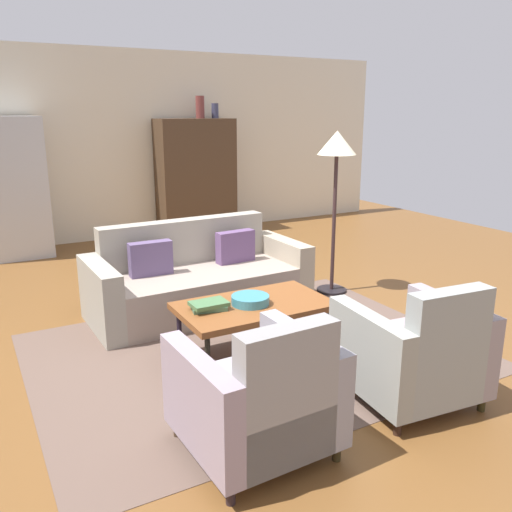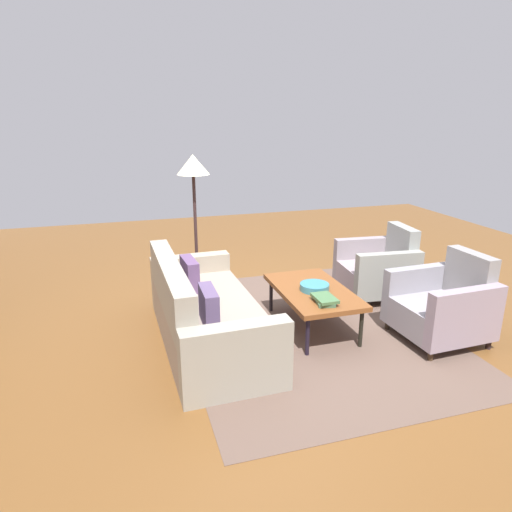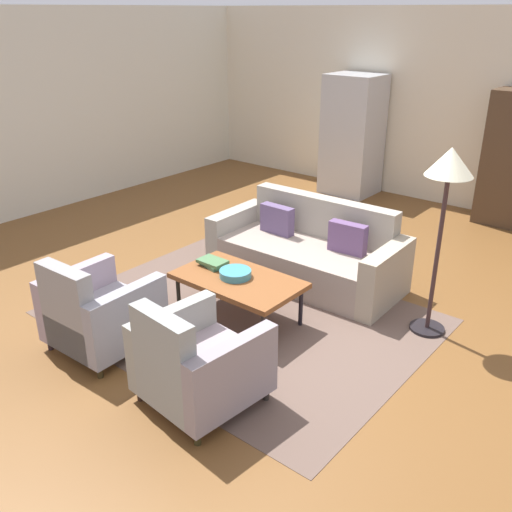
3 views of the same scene
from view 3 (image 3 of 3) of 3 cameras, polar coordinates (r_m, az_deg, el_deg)
name	(u,v)px [view 3 (image 3 of 3)]	position (r m, az deg, el deg)	size (l,w,h in m)	color
ground_plane	(281,315)	(5.54, 2.57, -5.98)	(11.11, 11.11, 0.00)	brown
wall_back	(468,112)	(8.84, 20.67, 13.55)	(9.26, 0.12, 2.80)	beige
wall_left	(12,117)	(8.54, -23.55, 12.80)	(0.12, 8.77, 2.80)	silver
area_rug	(242,316)	(5.50, -1.43, -6.13)	(3.40, 2.60, 0.01)	brown
couch	(309,254)	(6.19, 5.41, 0.25)	(2.12, 0.96, 0.86)	gray
coffee_table	(238,281)	(5.28, -1.83, -2.60)	(1.20, 0.70, 0.44)	black
armchair_left	(97,314)	(5.04, -15.87, -5.72)	(0.83, 0.83, 0.88)	#3C2B1D
armchair_right	(195,366)	(4.23, -6.23, -11.00)	(0.87, 0.87, 0.88)	#312A1C
fruit_bowl	(235,274)	(5.27, -2.11, -1.79)	(0.30, 0.30, 0.07)	teal
book_stack	(213,263)	(5.51, -4.43, -0.69)	(0.29, 0.21, 0.06)	#446D4F
refrigerator	(353,135)	(9.16, 9.77, 11.98)	(0.80, 0.73, 1.85)	#B7BABF
floor_lamp	(448,180)	(4.97, 18.89, 7.30)	(0.40, 0.40, 1.72)	black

